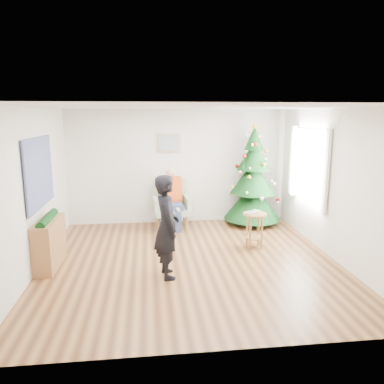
{
  "coord_description": "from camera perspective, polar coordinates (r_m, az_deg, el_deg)",
  "views": [
    {
      "loc": [
        -0.68,
        -6.02,
        2.49
      ],
      "look_at": [
        0.1,
        0.6,
        1.1
      ],
      "focal_mm": 35.0,
      "sensor_mm": 36.0,
      "label": 1
    }
  ],
  "objects": [
    {
      "name": "game_controller",
      "position": [
        5.66,
        -2.15,
        -2.73
      ],
      "size": [
        0.06,
        0.13,
        0.04
      ],
      "primitive_type": "cube",
      "rotation": [
        0.0,
        0.0,
        0.17
      ],
      "color": "white",
      "rests_on": "standing_man"
    },
    {
      "name": "garland",
      "position": [
        6.53,
        -21.16,
        -3.85
      ],
      "size": [
        0.14,
        0.9,
        0.14
      ],
      "primitive_type": "cylinder",
      "rotation": [
        1.57,
        0.0,
        0.0
      ],
      "color": "black",
      "rests_on": "console"
    },
    {
      "name": "tapestry",
      "position": [
        6.63,
        -22.25,
        2.75
      ],
      "size": [
        0.03,
        1.5,
        1.15
      ],
      "primitive_type": "cube",
      "color": "black",
      "rests_on": "wall_left"
    },
    {
      "name": "seated_person",
      "position": [
        8.24,
        -3.13,
        -0.82
      ],
      "size": [
        0.47,
        0.66,
        1.35
      ],
      "rotation": [
        0.0,
        0.0,
        0.09
      ],
      "color": "navy",
      "rests_on": "armchair"
    },
    {
      "name": "christmas_tree",
      "position": [
        8.61,
        9.29,
        1.97
      ],
      "size": [
        1.28,
        1.28,
        2.32
      ],
      "rotation": [
        0.0,
        0.0,
        -0.2
      ],
      "color": "#3F2816",
      "rests_on": "floor"
    },
    {
      "name": "wall_front",
      "position": [
        3.78,
        4.04,
        -6.62
      ],
      "size": [
        5.0,
        0.0,
        5.0
      ],
      "primitive_type": "plane",
      "rotation": [
        -1.57,
        0.0,
        0.0
      ],
      "color": "silver",
      "rests_on": "floor"
    },
    {
      "name": "armchair",
      "position": [
        8.37,
        -3.17,
        -2.82
      ],
      "size": [
        0.86,
        0.79,
        1.03
      ],
      "rotation": [
        0.0,
        0.0,
        0.09
      ],
      "color": "gray",
      "rests_on": "floor"
    },
    {
      "name": "laptop",
      "position": [
        7.1,
        9.58,
        -3.11
      ],
      "size": [
        0.43,
        0.42,
        0.03
      ],
      "primitive_type": "imported",
      "rotation": [
        0.0,
        0.0,
        0.71
      ],
      "color": "silver",
      "rests_on": "stool"
    },
    {
      "name": "framed_picture",
      "position": [
        8.52,
        -3.5,
        7.45
      ],
      "size": [
        0.52,
        0.05,
        0.42
      ],
      "color": "tan",
      "rests_on": "wall_back"
    },
    {
      "name": "wall_back",
      "position": [
        8.63,
        -2.14,
        3.85
      ],
      "size": [
        5.0,
        0.0,
        5.0
      ],
      "primitive_type": "plane",
      "rotation": [
        1.57,
        0.0,
        0.0
      ],
      "color": "silver",
      "rests_on": "floor"
    },
    {
      "name": "standing_man",
      "position": [
        5.75,
        -3.87,
        -5.3
      ],
      "size": [
        0.48,
        0.64,
        1.61
      ],
      "primitive_type": "imported",
      "rotation": [
        0.0,
        0.0,
        1.74
      ],
      "color": "black",
      "rests_on": "floor"
    },
    {
      "name": "wall_left",
      "position": [
        6.4,
        -23.11,
        0.11
      ],
      "size": [
        0.0,
        5.0,
        5.0
      ],
      "primitive_type": "plane",
      "rotation": [
        1.57,
        0.0,
        1.57
      ],
      "color": "silver",
      "rests_on": "floor"
    },
    {
      "name": "window_panel",
      "position": [
        7.76,
        17.34,
        3.91
      ],
      "size": [
        0.04,
        1.3,
        1.4
      ],
      "primitive_type": "cube",
      "color": "white",
      "rests_on": "wall_right"
    },
    {
      "name": "ceiling",
      "position": [
        6.06,
        -0.28,
        12.82
      ],
      "size": [
        5.0,
        5.0,
        0.0
      ],
      "primitive_type": "plane",
      "rotation": [
        3.14,
        0.0,
        0.0
      ],
      "color": "white",
      "rests_on": "wall_back"
    },
    {
      "name": "console",
      "position": [
        6.65,
        -20.89,
        -7.34
      ],
      "size": [
        0.33,
        1.01,
        0.8
      ],
      "primitive_type": "cube",
      "rotation": [
        0.0,
        0.0,
        -0.03
      ],
      "color": "brown",
      "rests_on": "floor"
    },
    {
      "name": "stool",
      "position": [
        7.19,
        9.49,
        -5.76
      ],
      "size": [
        0.45,
        0.45,
        0.67
      ],
      "rotation": [
        0.0,
        0.0,
        0.36
      ],
      "color": "brown",
      "rests_on": "floor"
    },
    {
      "name": "curtains",
      "position": [
        7.74,
        17.14,
        3.91
      ],
      "size": [
        0.05,
        1.75,
        1.5
      ],
      "color": "white",
      "rests_on": "wall_right"
    },
    {
      "name": "floor",
      "position": [
        6.55,
        -0.26,
        -10.57
      ],
      "size": [
        5.0,
        5.0,
        0.0
      ],
      "primitive_type": "plane",
      "color": "brown",
      "rests_on": "ground"
    },
    {
      "name": "wall_right",
      "position": [
        6.91,
        20.8,
        1.09
      ],
      "size": [
        0.0,
        5.0,
        5.0
      ],
      "primitive_type": "plane",
      "rotation": [
        1.57,
        0.0,
        -1.57
      ],
      "color": "silver",
      "rests_on": "floor"
    }
  ]
}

